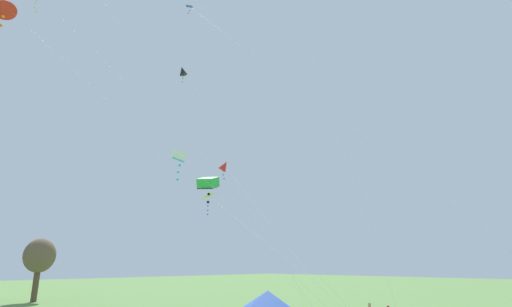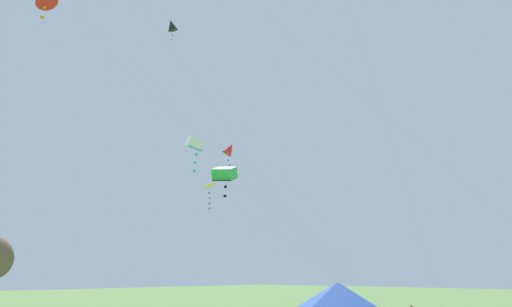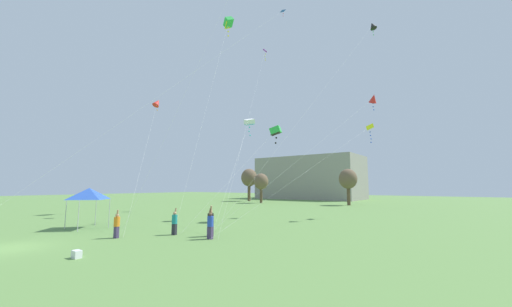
% 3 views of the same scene
% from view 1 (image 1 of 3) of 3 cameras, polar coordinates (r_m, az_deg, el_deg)
% --- Properties ---
extents(tree_far_right, '(3.26, 3.26, 6.58)m').
position_cam_1_polar(tree_far_right, '(50.53, -28.53, -12.78)').
color(tree_far_right, brown).
rests_on(tree_far_right, ground).
extents(kite_green_box_0, '(1.80, 12.23, 9.82)m').
position_cam_1_polar(kite_green_box_0, '(27.75, -6.86, -4.24)').
color(kite_green_box_0, silver).
rests_on(kite_green_box_0, ground).
extents(kite_blue_delta_1, '(6.10, 25.90, 24.62)m').
position_cam_1_polar(kite_blue_delta_1, '(34.10, -8.79, 19.59)').
color(kite_blue_delta_1, silver).
rests_on(kite_blue_delta_1, ground).
extents(kite_white_box_4, '(5.65, 11.37, 11.03)m').
position_cam_1_polar(kite_white_box_4, '(25.74, -10.99, -0.40)').
color(kite_white_box_4, silver).
rests_on(kite_white_box_4, ground).
extents(kite_red_diamond_5, '(11.88, 10.57, 14.39)m').
position_cam_1_polar(kite_red_diamond_5, '(19.33, -32.30, 17.53)').
color(kite_red_diamond_5, silver).
rests_on(kite_red_diamond_5, ground).
extents(kite_yellow_delta_7, '(5.62, 21.46, 10.68)m').
position_cam_1_polar(kite_yellow_delta_7, '(39.22, -6.83, -6.18)').
color(kite_yellow_delta_7, silver).
rests_on(kite_yellow_delta_7, ground).
extents(kite_red_diamond_8, '(7.80, 19.28, 13.90)m').
position_cam_1_polar(kite_red_diamond_8, '(39.44, -4.55, -1.78)').
color(kite_red_diamond_8, silver).
rests_on(kite_red_diamond_8, ground).
extents(kite_black_diamond_9, '(6.31, 25.65, 26.02)m').
position_cam_1_polar(kite_black_diamond_9, '(47.74, -10.43, 11.49)').
color(kite_black_diamond_9, silver).
rests_on(kite_black_diamond_9, ground).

